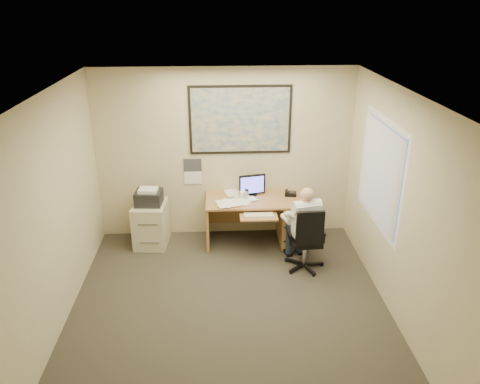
{
  "coord_description": "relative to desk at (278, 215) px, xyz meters",
  "views": [
    {
      "loc": [
        -0.13,
        -4.71,
        3.67
      ],
      "look_at": [
        0.19,
        1.3,
        1.11
      ],
      "focal_mm": 35.0,
      "sensor_mm": 36.0,
      "label": 1
    }
  ],
  "objects": [
    {
      "name": "filing_cabinet",
      "position": [
        -2.0,
        -0.0,
        -0.03
      ],
      "size": [
        0.54,
        0.63,
        0.95
      ],
      "rotation": [
        0.0,
        0.0,
        -0.08
      ],
      "color": "beige",
      "rests_on": "ground"
    },
    {
      "name": "room_shell",
      "position": [
        -0.83,
        -1.9,
        0.91
      ],
      "size": [
        4.0,
        4.5,
        2.7
      ],
      "color": "#332F27",
      "rests_on": "ground"
    },
    {
      "name": "wall_calendar",
      "position": [
        -1.33,
        0.34,
        0.64
      ],
      "size": [
        0.28,
        0.01,
        0.42
      ],
      "primitive_type": "cube",
      "color": "white",
      "rests_on": "room_shell"
    },
    {
      "name": "office_chair",
      "position": [
        0.28,
        -0.86,
        -0.15
      ],
      "size": [
        0.62,
        0.62,
        0.99
      ],
      "rotation": [
        0.0,
        0.0,
        0.05
      ],
      "color": "black",
      "rests_on": "ground"
    },
    {
      "name": "window_blinds",
      "position": [
        1.14,
        -1.1,
        1.11
      ],
      "size": [
        0.06,
        1.4,
        1.3
      ],
      "primitive_type": null,
      "color": "beige",
      "rests_on": "room_shell"
    },
    {
      "name": "world_map",
      "position": [
        -0.58,
        0.33,
        1.46
      ],
      "size": [
        1.56,
        0.03,
        1.06
      ],
      "primitive_type": "cube",
      "color": "#1E4C93",
      "rests_on": "room_shell"
    },
    {
      "name": "desk",
      "position": [
        0.0,
        0.0,
        0.0
      ],
      "size": [
        1.6,
        0.97,
        1.08
      ],
      "color": "#AA7549",
      "rests_on": "ground"
    },
    {
      "name": "person",
      "position": [
        0.28,
        -0.79,
        0.18
      ],
      "size": [
        0.65,
        0.82,
        1.23
      ],
      "primitive_type": null,
      "rotation": [
        0.0,
        0.0,
        0.22
      ],
      "color": "white",
      "rests_on": "office_chair"
    }
  ]
}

